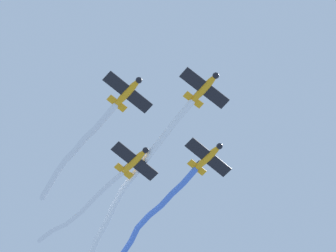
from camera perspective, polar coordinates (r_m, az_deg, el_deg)
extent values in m
ellipsoid|color=orange|center=(90.23, 2.94, 3.05)|extent=(5.04, 2.01, 1.01)
sphere|color=black|center=(89.62, 3.92, 4.12)|extent=(1.02, 1.02, 0.86)
ellipsoid|color=#232833|center=(90.41, 3.18, 3.43)|extent=(1.35, 0.91, 0.54)
cube|color=black|center=(90.06, 3.01, 3.10)|extent=(3.14, 7.38, 0.13)
cube|color=orange|center=(90.89, 2.08, 2.15)|extent=(1.50, 2.94, 0.11)
cube|color=black|center=(91.34, 2.11, 2.33)|extent=(1.13, 0.36, 1.39)
cylinder|color=white|center=(91.34, 1.28, 1.17)|extent=(3.44, 1.47, 1.00)
cylinder|color=white|center=(92.40, 0.08, -0.29)|extent=(3.22, 1.30, 0.90)
cylinder|color=white|center=(93.77, -0.97, -1.64)|extent=(3.24, 1.15, 1.31)
cylinder|color=white|center=(95.43, -1.98, -2.95)|extent=(3.44, 1.17, 1.26)
cylinder|color=white|center=(97.07, -3.07, -4.35)|extent=(3.60, 1.37, 0.90)
cylinder|color=white|center=(98.61, -4.02, -5.72)|extent=(3.00, 0.92, 0.90)
cylinder|color=white|center=(100.09, -4.72, -7.10)|extent=(3.26, 1.11, 1.15)
cylinder|color=white|center=(101.64, -5.44, -8.51)|extent=(3.29, 0.89, 1.04)
cylinder|color=white|center=(103.47, -6.11, -9.89)|extent=(3.46, 1.32, 0.96)
sphere|color=white|center=(90.87, 1.92, 1.94)|extent=(0.89, 0.89, 0.89)
sphere|color=white|center=(91.84, 0.64, 0.42)|extent=(0.89, 0.89, 0.89)
sphere|color=white|center=(92.98, -0.48, -1.00)|extent=(0.89, 0.89, 0.89)
sphere|color=white|center=(94.58, -1.46, -2.27)|extent=(0.89, 0.89, 0.89)
sphere|color=white|center=(96.30, -2.49, -3.62)|extent=(0.89, 0.89, 0.89)
sphere|color=white|center=(97.87, -3.65, -5.06)|extent=(0.89, 0.89, 0.89)
sphere|color=white|center=(99.37, -4.38, -6.37)|extent=(0.89, 0.89, 0.89)
sphere|color=white|center=(100.83, -5.05, -7.82)|extent=(0.89, 0.89, 0.89)
sphere|color=white|center=(102.47, -5.83, -9.20)|extent=(0.89, 0.89, 0.89)
ellipsoid|color=orange|center=(94.24, 3.24, -2.61)|extent=(5.03, 2.21, 1.01)
sphere|color=black|center=(93.51, 4.23, -1.66)|extent=(1.05, 1.05, 0.86)
ellipsoid|color=#232833|center=(94.37, 3.48, -2.25)|extent=(1.36, 0.96, 0.54)
cube|color=black|center=(94.06, 3.31, -2.58)|extent=(3.42, 7.38, 0.13)
cube|color=orange|center=(95.00, 2.38, -3.40)|extent=(1.61, 2.95, 0.11)
cube|color=black|center=(95.42, 2.41, -3.21)|extent=(1.12, 0.41, 1.39)
cylinder|color=#4C75DB|center=(95.72, 1.71, -4.17)|extent=(3.07, 1.17, 1.18)
cylinder|color=#4C75DB|center=(97.24, 0.76, -5.15)|extent=(2.84, 1.23, 1.48)
cylinder|color=#4C75DB|center=(98.59, -0.13, -6.05)|extent=(2.61, 1.25, 0.89)
cylinder|color=#4C75DB|center=(99.95, -1.08, -6.92)|extent=(2.98, 1.43, 1.43)
cylinder|color=#4C75DB|center=(101.44, -2.04, -7.82)|extent=(2.89, 1.31, 0.92)
cylinder|color=#4C75DB|center=(102.91, -2.77, -8.84)|extent=(2.74, 1.08, 1.02)
cylinder|color=#4C75DB|center=(104.69, -3.36, -9.84)|extent=(2.99, 0.87, 1.33)
sphere|color=#4C75DB|center=(95.00, 2.22, -3.60)|extent=(0.83, 0.83, 0.83)
sphere|color=#4C75DB|center=(96.45, 1.22, -4.73)|extent=(0.83, 0.83, 0.83)
sphere|color=#4C75DB|center=(98.04, 0.31, -5.57)|extent=(0.83, 0.83, 0.83)
sphere|color=#4C75DB|center=(99.14, -0.57, -6.52)|extent=(0.83, 0.83, 0.83)
sphere|color=#4C75DB|center=(100.77, -1.57, -7.32)|extent=(0.83, 0.83, 0.83)
sphere|color=#4C75DB|center=(102.12, -2.51, -8.32)|extent=(0.83, 0.83, 0.83)
sphere|color=#4C75DB|center=(103.71, -3.03, -9.36)|extent=(0.83, 0.83, 0.83)
ellipsoid|color=orange|center=(90.82, -3.36, 2.72)|extent=(5.04, 2.17, 1.01)
sphere|color=black|center=(90.05, -2.40, 3.76)|extent=(1.04, 1.04, 0.86)
ellipsoid|color=#232833|center=(90.96, -3.10, 3.08)|extent=(1.36, 0.95, 0.54)
cube|color=black|center=(90.64, -3.30, 2.76)|extent=(3.36, 7.38, 0.13)
cube|color=orange|center=(91.62, -4.19, 1.85)|extent=(1.59, 2.95, 0.11)
cube|color=black|center=(92.06, -4.13, 2.02)|extent=(1.12, 0.40, 1.39)
cylinder|color=white|center=(92.24, -4.78, 1.14)|extent=(2.66, 1.26, 1.21)
cylinder|color=white|center=(93.26, -5.57, 0.21)|extent=(2.14, 1.25, 0.87)
cylinder|color=white|center=(94.39, -6.39, -0.64)|extent=(2.76, 1.43, 1.43)
cylinder|color=white|center=(95.62, -7.19, -1.50)|extent=(2.25, 1.20, 0.89)
cylinder|color=white|center=(96.61, -7.94, -2.35)|extent=(2.35, 1.38, 0.92)
cylinder|color=white|center=(97.86, -8.72, -3.30)|extent=(2.82, 1.12, 1.06)
cylinder|color=white|center=(99.51, -9.38, -4.33)|extent=(2.81, 0.89, 1.35)
cylinder|color=white|center=(101.26, -9.95, -5.30)|extent=(2.70, 0.92, 1.26)
sphere|color=white|center=(91.62, -4.35, 1.64)|extent=(0.85, 0.85, 0.85)
sphere|color=white|center=(92.87, -5.20, 0.64)|extent=(0.85, 0.85, 0.85)
sphere|color=white|center=(93.65, -5.94, -0.22)|extent=(0.85, 0.85, 0.85)
sphere|color=white|center=(95.14, -6.83, -1.05)|extent=(0.85, 0.85, 0.85)
sphere|color=white|center=(96.10, -7.54, -1.94)|extent=(0.85, 0.85, 0.85)
sphere|color=white|center=(97.12, -8.34, -2.75)|extent=(0.85, 0.85, 0.85)
sphere|color=white|center=(98.61, -9.09, -3.83)|extent=(0.85, 0.85, 0.85)
sphere|color=white|center=(100.41, -9.67, -4.83)|extent=(0.85, 0.85, 0.85)
sphere|color=white|center=(102.12, -10.22, -5.77)|extent=(0.85, 0.85, 0.85)
ellipsoid|color=orange|center=(94.71, -2.80, -2.92)|extent=(5.03, 2.28, 1.01)
sphere|color=black|center=(93.82, -1.84, -2.00)|extent=(1.06, 1.06, 0.86)
ellipsoid|color=#232833|center=(94.81, -2.54, -2.57)|extent=(1.37, 0.98, 0.54)
cube|color=black|center=(94.53, -2.73, -2.90)|extent=(3.52, 7.37, 0.13)
cube|color=orange|center=(95.62, -3.62, -3.69)|extent=(1.65, 2.96, 0.11)
cube|color=black|center=(96.03, -3.56, -3.50)|extent=(1.12, 0.43, 1.39)
cylinder|color=white|center=(96.02, -4.37, -4.38)|extent=(2.77, 1.59, 0.98)
cylinder|color=white|center=(96.93, -5.52, -5.40)|extent=(2.90, 1.41, 0.84)
cylinder|color=white|center=(98.21, -6.58, -6.46)|extent=(3.02, 1.25, 0.74)
cylinder|color=white|center=(99.55, -7.70, -7.46)|extent=(2.97, 1.66, 0.83)
cylinder|color=white|center=(100.80, -8.89, -8.19)|extent=(2.61, 1.89, 0.96)
cylinder|color=white|center=(102.17, -9.97, -8.82)|extent=(2.70, 1.49, 0.76)
sphere|color=white|center=(95.65, -3.78, -3.89)|extent=(0.64, 0.64, 0.64)
sphere|color=white|center=(96.40, -4.96, -4.86)|extent=(0.64, 0.64, 0.64)
sphere|color=white|center=(97.47, -6.07, -5.92)|extent=(0.64, 0.64, 0.64)
sphere|color=white|center=(98.97, -7.09, -6.99)|extent=(0.64, 0.64, 0.64)
sphere|color=white|center=(100.15, -8.30, -7.93)|extent=(0.64, 0.64, 0.64)
sphere|color=white|center=(101.46, -9.47, -8.44)|extent=(0.64, 0.64, 0.64)
sphere|color=white|center=(102.88, -10.46, -9.19)|extent=(0.64, 0.64, 0.64)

